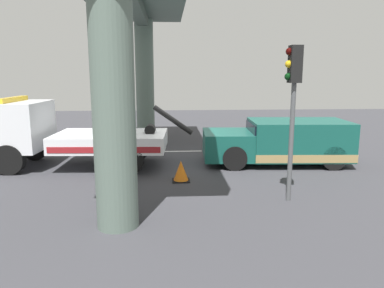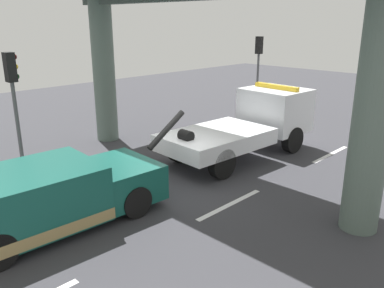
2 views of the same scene
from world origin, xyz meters
name	(u,v)px [view 1 (image 1 of 2)]	position (x,y,z in m)	size (l,w,h in m)	color
ground_plane	(172,166)	(0.00, 0.00, -0.05)	(60.00, 40.00, 0.10)	#38383D
lane_stripe_west	(309,149)	(-6.00, -2.34, 0.00)	(2.60, 0.16, 0.01)	silver
lane_stripe_mid	(171,151)	(0.00, -2.34, 0.00)	(2.60, 0.16, 0.01)	silver
lane_stripe_east	(26,153)	(6.00, -2.34, 0.00)	(2.60, 0.16, 0.01)	silver
tow_truck_white	(56,133)	(4.05, -0.04, 1.20)	(7.31, 2.71, 2.46)	white
towed_van_green	(282,142)	(-4.05, 0.00, 0.78)	(5.30, 2.45, 1.58)	#145147
traffic_light_near	(293,89)	(-2.98, 4.01, 2.88)	(0.39, 0.32, 3.94)	#515456
traffic_cone_orange	(181,171)	(-0.26, 2.05, 0.30)	(0.53, 0.53, 0.64)	orange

